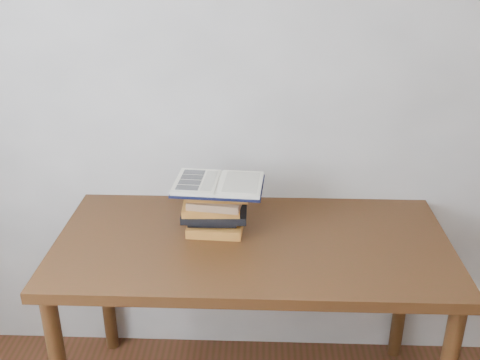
{
  "coord_description": "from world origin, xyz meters",
  "views": [
    {
      "loc": [
        -0.09,
        -0.48,
        1.89
      ],
      "look_at": [
        -0.17,
        1.46,
        1.02
      ],
      "focal_mm": 42.0,
      "sensor_mm": 36.0,
      "label": 1
    }
  ],
  "objects": [
    {
      "name": "book_stack",
      "position": [
        -0.26,
        1.45,
        0.89
      ],
      "size": [
        0.26,
        0.2,
        0.18
      ],
      "color": "#A47A25",
      "rests_on": "desk"
    },
    {
      "name": "desk",
      "position": [
        -0.12,
        1.38,
        0.71
      ],
      "size": [
        1.5,
        0.75,
        0.8
      ],
      "color": "#462111",
      "rests_on": "ground"
    },
    {
      "name": "open_book",
      "position": [
        -0.25,
        1.47,
        0.99
      ],
      "size": [
        0.36,
        0.26,
        0.03
      ],
      "rotation": [
        0.0,
        0.0,
        -0.07
      ],
      "color": "black",
      "rests_on": "book_stack"
    },
    {
      "name": "room_shell",
      "position": [
        -0.08,
        0.01,
        1.63
      ],
      "size": [
        3.54,
        3.54,
        2.62
      ],
      "color": "silver",
      "rests_on": "ground"
    }
  ]
}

